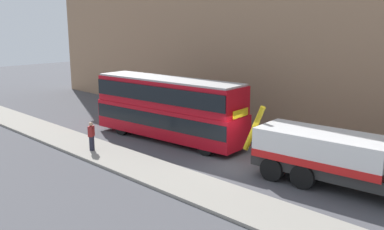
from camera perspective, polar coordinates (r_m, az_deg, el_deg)
name	(u,v)px	position (r m, az deg, el deg)	size (l,w,h in m)	color
ground_plane	(243,165)	(23.07, 6.94, -6.74)	(120.00, 120.00, 0.00)	#4C4C51
near_kerb	(189,185)	(20.06, -0.45, -9.45)	(60.00, 2.80, 0.15)	gray
building_facade	(322,14)	(28.37, 17.18, 13.00)	(60.00, 1.50, 16.00)	#9E7A5B
recovery_tow_truck	(361,156)	(20.22, 21.93, -5.16)	(10.23, 3.42, 3.67)	#2D2D2D
double_decker_bus	(168,106)	(27.15, -3.28, 1.17)	(11.18, 3.52, 4.06)	#B70C19
pedestrian_onlooker	(91,137)	(25.40, -13.46, -2.86)	(0.44, 0.48, 1.71)	#232333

